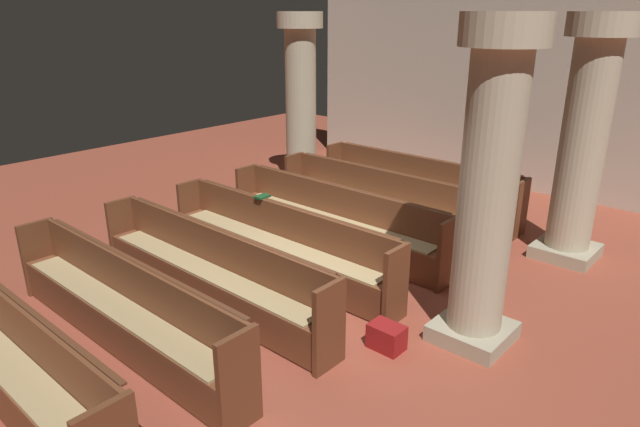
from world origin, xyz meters
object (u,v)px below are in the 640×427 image
pew_row_0 (417,183)px  pew_row_1 (379,199)px  pillar_aisle_side (584,138)px  kneeler_box_red (387,337)px  hymn_book (262,197)px  pew_row_5 (121,304)px  lectern (475,181)px  pew_row_6 (4,351)px  pillar_aisle_rear (488,185)px  pillar_far_side (301,98)px  pew_row_4 (210,268)px  pew_row_2 (334,217)px  pew_row_3 (279,240)px

pew_row_0 → pew_row_1: 1.14m
pillar_aisle_side → kneeler_box_red: (-0.59, -3.65, -1.61)m
pew_row_0 → hymn_book: 3.31m
pew_row_1 → pew_row_0: bearing=90.0°
pew_row_5 → lectern: (0.65, 6.65, -0.04)m
pew_row_0 → pew_row_6: same height
pillar_aisle_rear → hymn_book: 3.30m
lectern → pillar_aisle_rear: bearing=-63.3°
pew_row_1 → pillar_aisle_rear: (2.71, -2.02, 1.25)m
pillar_far_side → kneeler_box_red: 6.30m
pew_row_5 → pillar_far_side: 6.29m
kneeler_box_red → pillar_aisle_rear: bearing=52.3°
pew_row_4 → hymn_book: 1.49m
pillar_far_side → hymn_book: bearing=-54.9°
pillar_far_side → pillar_aisle_rear: same height
hymn_book → pew_row_4: bearing=-69.7°
pew_row_2 → pew_row_6: (0.00, -4.58, 0.00)m
pew_row_3 → pillar_far_side: pillar_far_side is taller
pew_row_1 → pillar_aisle_rear: size_ratio=1.14×
pillar_aisle_rear → pillar_far_side: bearing=150.8°
pew_row_3 → pew_row_5: (0.00, -2.29, 0.00)m
pew_row_2 → hymn_book: (-0.49, -0.96, 0.45)m
pew_row_6 → pillar_aisle_side: 7.22m
pew_row_2 → pew_row_1: bearing=90.0°
pew_row_4 → pew_row_5: bearing=-90.0°
pew_row_3 → pew_row_6: bearing=-90.0°
pew_row_2 → lectern: lectern is taller
pew_row_0 → pew_row_4: bearing=-90.0°
pew_row_2 → lectern: bearing=78.6°
pew_row_0 → pillar_far_side: 2.94m
pew_row_2 → pew_row_3: (0.00, -1.14, 0.00)m
pew_row_5 → pew_row_6: size_ratio=1.00×
hymn_book → pew_row_3: bearing=-20.8°
pillar_far_side → kneeler_box_red: size_ratio=9.19×
pew_row_5 → hymn_book: (-0.49, 2.48, 0.45)m
pew_row_0 → pillar_far_side: (-2.66, -0.16, 1.25)m
pew_row_1 → pew_row_2: size_ratio=1.00×
pew_row_4 → pillar_far_side: size_ratio=1.14×
pew_row_2 → pillar_far_side: bearing=141.4°
pew_row_1 → pew_row_6: same height
pew_row_5 → kneeler_box_red: bearing=40.2°
pew_row_4 → pew_row_1: bearing=90.0°
pew_row_4 → pillar_far_side: bearing=121.1°
pillar_aisle_rear → pew_row_0: bearing=130.5°
pew_row_2 → pillar_aisle_rear: pillar_aisle_rear is taller
lectern → hymn_book: lectern is taller
pew_row_3 → hymn_book: (-0.49, 0.19, 0.45)m
pew_row_5 → pew_row_4: bearing=90.0°
pew_row_1 → pillar_aisle_side: pillar_aisle_side is taller
pew_row_5 → pillar_aisle_rear: bearing=43.3°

